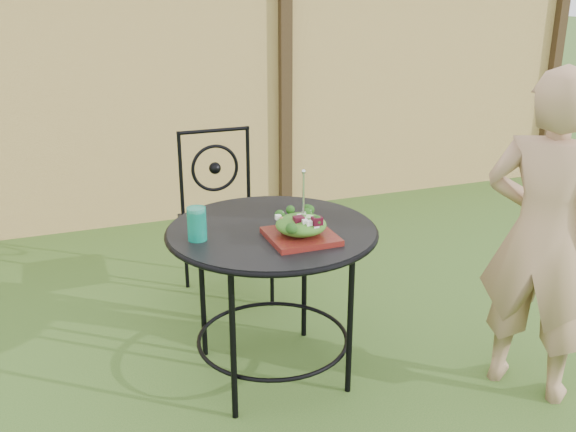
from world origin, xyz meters
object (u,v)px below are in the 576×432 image
(patio_chair, at_px, (223,212))
(salad_plate, at_px, (301,236))
(patio_table, at_px, (272,257))
(diner, at_px, (544,238))

(patio_chair, bearing_deg, salad_plate, -87.29)
(salad_plate, bearing_deg, patio_table, 112.62)
(patio_table, xyz_separation_m, salad_plate, (0.07, -0.17, 0.15))
(patio_table, bearing_deg, salad_plate, -67.38)
(patio_chair, bearing_deg, diner, -53.94)
(patio_chair, height_order, salad_plate, patio_chair)
(patio_table, relative_size, diner, 0.64)
(diner, bearing_deg, salad_plate, 37.25)
(patio_table, distance_m, diner, 1.15)
(patio_table, relative_size, salad_plate, 3.42)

